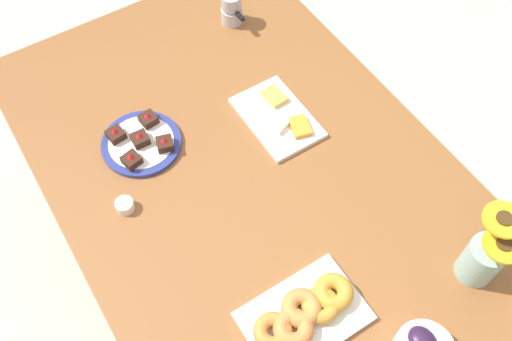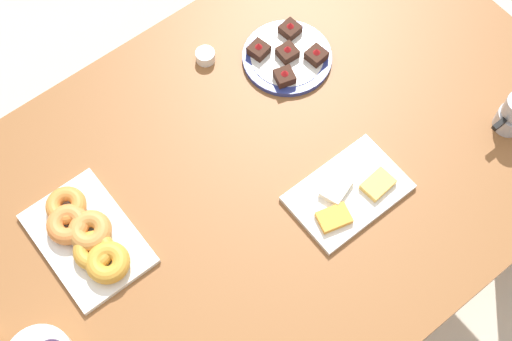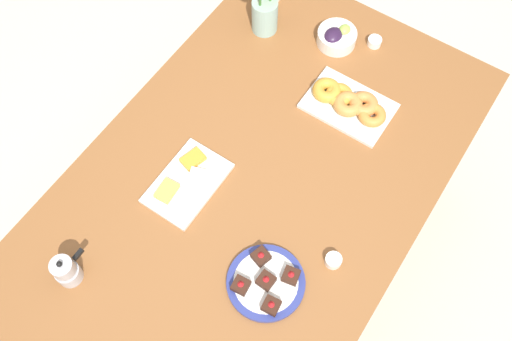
{
  "view_description": "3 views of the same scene",
  "coord_description": "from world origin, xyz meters",
  "px_view_note": "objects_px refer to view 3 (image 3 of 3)",
  "views": [
    {
      "loc": [
        0.68,
        -0.43,
        2.04
      ],
      "look_at": [
        0.0,
        0.0,
        0.78
      ],
      "focal_mm": 40.0,
      "sensor_mm": 36.0,
      "label": 1
    },
    {
      "loc": [
        0.44,
        0.55,
        2.2
      ],
      "look_at": [
        0.0,
        0.0,
        0.78
      ],
      "focal_mm": 50.0,
      "sensor_mm": 36.0,
      "label": 2
    },
    {
      "loc": [
        -0.65,
        -0.44,
        2.3
      ],
      "look_at": [
        0.0,
        0.0,
        0.78
      ],
      "focal_mm": 40.0,
      "sensor_mm": 36.0,
      "label": 3
    }
  ],
  "objects_px": {
    "dining_table": "(256,188)",
    "dessert_plate": "(266,282)",
    "grape_bowl": "(337,37)",
    "cheese_platter": "(187,182)",
    "moka_pot": "(66,271)",
    "jam_cup_honey": "(333,260)",
    "croissant_platter": "(349,103)",
    "jam_cup_berry": "(375,41)",
    "flower_vase": "(265,12)"
  },
  "relations": [
    {
      "from": "croissant_platter",
      "to": "jam_cup_berry",
      "type": "xyz_separation_m",
      "value": [
        0.28,
        0.05,
        -0.01
      ]
    },
    {
      "from": "moka_pot",
      "to": "grape_bowl",
      "type": "bearing_deg",
      "value": -9.81
    },
    {
      "from": "dining_table",
      "to": "dessert_plate",
      "type": "distance_m",
      "value": 0.35
    },
    {
      "from": "cheese_platter",
      "to": "croissant_platter",
      "type": "distance_m",
      "value": 0.58
    },
    {
      "from": "dining_table",
      "to": "moka_pot",
      "type": "relative_size",
      "value": 13.45
    },
    {
      "from": "croissant_platter",
      "to": "jam_cup_berry",
      "type": "height_order",
      "value": "croissant_platter"
    },
    {
      "from": "dining_table",
      "to": "cheese_platter",
      "type": "xyz_separation_m",
      "value": [
        -0.14,
        0.16,
        0.1
      ]
    },
    {
      "from": "cheese_platter",
      "to": "jam_cup_berry",
      "type": "height_order",
      "value": "cheese_platter"
    },
    {
      "from": "dining_table",
      "to": "croissant_platter",
      "type": "distance_m",
      "value": 0.41
    },
    {
      "from": "cheese_platter",
      "to": "moka_pot",
      "type": "height_order",
      "value": "moka_pot"
    },
    {
      "from": "dessert_plate",
      "to": "flower_vase",
      "type": "xyz_separation_m",
      "value": [
        0.77,
        0.51,
        0.07
      ]
    },
    {
      "from": "croissant_platter",
      "to": "dessert_plate",
      "type": "bearing_deg",
      "value": -171.09
    },
    {
      "from": "dessert_plate",
      "to": "moka_pot",
      "type": "height_order",
      "value": "moka_pot"
    },
    {
      "from": "grape_bowl",
      "to": "moka_pot",
      "type": "relative_size",
      "value": 1.14
    },
    {
      "from": "moka_pot",
      "to": "jam_cup_honey",
      "type": "bearing_deg",
      "value": -53.01
    },
    {
      "from": "dining_table",
      "to": "jam_cup_berry",
      "type": "relative_size",
      "value": 33.33
    },
    {
      "from": "cheese_platter",
      "to": "jam_cup_honey",
      "type": "bearing_deg",
      "value": -86.49
    },
    {
      "from": "dining_table",
      "to": "grape_bowl",
      "type": "relative_size",
      "value": 11.81
    },
    {
      "from": "croissant_platter",
      "to": "dessert_plate",
      "type": "xyz_separation_m",
      "value": [
        -0.64,
        -0.1,
        -0.01
      ]
    },
    {
      "from": "croissant_platter",
      "to": "moka_pot",
      "type": "distance_m",
      "value": 1.0
    },
    {
      "from": "flower_vase",
      "to": "moka_pot",
      "type": "relative_size",
      "value": 2.01
    },
    {
      "from": "moka_pot",
      "to": "jam_cup_berry",
      "type": "bearing_deg",
      "value": -14.51
    },
    {
      "from": "dining_table",
      "to": "croissant_platter",
      "type": "xyz_separation_m",
      "value": [
        0.38,
        -0.11,
        0.11
      ]
    },
    {
      "from": "cheese_platter",
      "to": "flower_vase",
      "type": "relative_size",
      "value": 1.09
    },
    {
      "from": "grape_bowl",
      "to": "cheese_platter",
      "type": "bearing_deg",
      "value": 172.1
    },
    {
      "from": "croissant_platter",
      "to": "moka_pot",
      "type": "xyz_separation_m",
      "value": [
        -0.93,
        0.37,
        0.03
      ]
    },
    {
      "from": "dining_table",
      "to": "jam_cup_berry",
      "type": "distance_m",
      "value": 0.67
    },
    {
      "from": "croissant_platter",
      "to": "moka_pot",
      "type": "relative_size",
      "value": 2.45
    },
    {
      "from": "cheese_platter",
      "to": "jam_cup_honey",
      "type": "height_order",
      "value": "cheese_platter"
    },
    {
      "from": "croissant_platter",
      "to": "dessert_plate",
      "type": "height_order",
      "value": "dessert_plate"
    },
    {
      "from": "grape_bowl",
      "to": "flower_vase",
      "type": "height_order",
      "value": "flower_vase"
    },
    {
      "from": "dining_table",
      "to": "jam_cup_honey",
      "type": "xyz_separation_m",
      "value": [
        -0.11,
        -0.33,
        0.1
      ]
    },
    {
      "from": "moka_pot",
      "to": "dining_table",
      "type": "bearing_deg",
      "value": -25.08
    },
    {
      "from": "croissant_platter",
      "to": "grape_bowl",
      "type": "bearing_deg",
      "value": 38.8
    },
    {
      "from": "dining_table",
      "to": "dessert_plate",
      "type": "relative_size",
      "value": 7.22
    },
    {
      "from": "jam_cup_berry",
      "to": "jam_cup_honey",
      "type": "bearing_deg",
      "value": -159.88
    },
    {
      "from": "dining_table",
      "to": "cheese_platter",
      "type": "distance_m",
      "value": 0.23
    },
    {
      "from": "croissant_platter",
      "to": "flower_vase",
      "type": "relative_size",
      "value": 1.22
    },
    {
      "from": "jam_cup_honey",
      "to": "dessert_plate",
      "type": "xyz_separation_m",
      "value": [
        -0.16,
        0.12,
        -0.0
      ]
    },
    {
      "from": "dessert_plate",
      "to": "dining_table",
      "type": "bearing_deg",
      "value": 38.48
    },
    {
      "from": "flower_vase",
      "to": "dessert_plate",
      "type": "bearing_deg",
      "value": -146.37
    },
    {
      "from": "flower_vase",
      "to": "moka_pot",
      "type": "xyz_separation_m",
      "value": [
        -1.06,
        -0.04,
        -0.03
      ]
    },
    {
      "from": "cheese_platter",
      "to": "moka_pot",
      "type": "bearing_deg",
      "value": 166.9
    },
    {
      "from": "dessert_plate",
      "to": "croissant_platter",
      "type": "bearing_deg",
      "value": 8.91
    },
    {
      "from": "jam_cup_berry",
      "to": "moka_pot",
      "type": "height_order",
      "value": "moka_pot"
    },
    {
      "from": "jam_cup_honey",
      "to": "flower_vase",
      "type": "distance_m",
      "value": 0.88
    },
    {
      "from": "flower_vase",
      "to": "cheese_platter",
      "type": "bearing_deg",
      "value": -167.6
    },
    {
      "from": "dessert_plate",
      "to": "cheese_platter",
      "type": "bearing_deg",
      "value": 70.96
    },
    {
      "from": "grape_bowl",
      "to": "jam_cup_honey",
      "type": "relative_size",
      "value": 2.82
    },
    {
      "from": "moka_pot",
      "to": "dessert_plate",
      "type": "bearing_deg",
      "value": -58.39
    }
  ]
}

